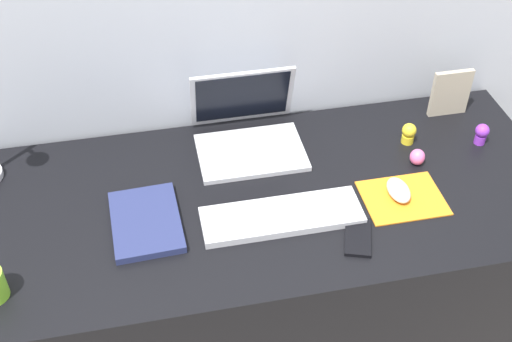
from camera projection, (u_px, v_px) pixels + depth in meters
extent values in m
cube|color=#B2B7C1|center=(226.00, 99.00, 1.98)|extent=(2.89, 0.05, 1.58)
cube|color=black|center=(251.00, 286.00, 1.98)|extent=(1.69, 0.69, 0.74)
cube|color=silver|center=(251.00, 152.00, 1.86)|extent=(0.30, 0.21, 0.01)
cube|color=silver|center=(242.00, 96.00, 1.89)|extent=(0.30, 0.06, 0.20)
cube|color=black|center=(242.00, 97.00, 1.89)|extent=(0.27, 0.05, 0.17)
cube|color=silver|center=(282.00, 216.00, 1.67)|extent=(0.41, 0.13, 0.02)
cube|color=orange|center=(403.00, 198.00, 1.73)|extent=(0.21, 0.17, 0.00)
ellipsoid|color=silver|center=(399.00, 190.00, 1.72)|extent=(0.06, 0.10, 0.03)
cube|color=black|center=(358.00, 237.00, 1.62)|extent=(0.10, 0.14, 0.01)
cube|color=navy|center=(146.00, 222.00, 1.65)|extent=(0.18, 0.25, 0.02)
cube|color=#B2A58C|center=(450.00, 93.00, 1.97)|extent=(0.12, 0.02, 0.15)
cylinder|color=purple|center=(480.00, 139.00, 1.90)|extent=(0.03, 0.03, 0.03)
sphere|color=purple|center=(482.00, 131.00, 1.88)|extent=(0.04, 0.04, 0.04)
cylinder|color=yellow|center=(408.00, 139.00, 1.90)|extent=(0.04, 0.04, 0.03)
sphere|color=yellow|center=(409.00, 130.00, 1.88)|extent=(0.04, 0.04, 0.04)
ellipsoid|color=pink|center=(417.00, 157.00, 1.82)|extent=(0.04, 0.04, 0.05)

